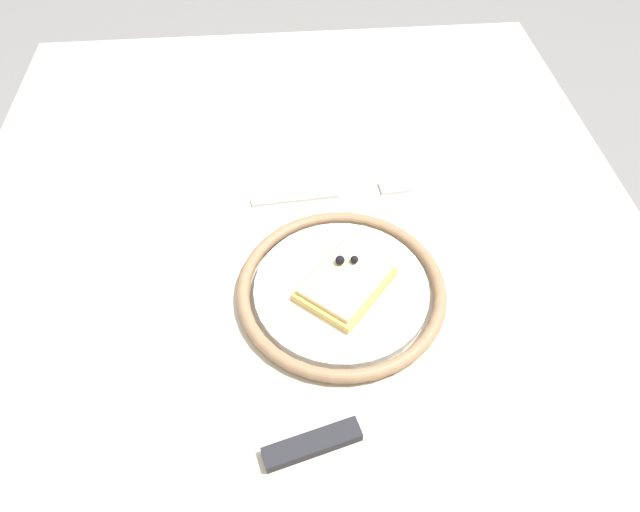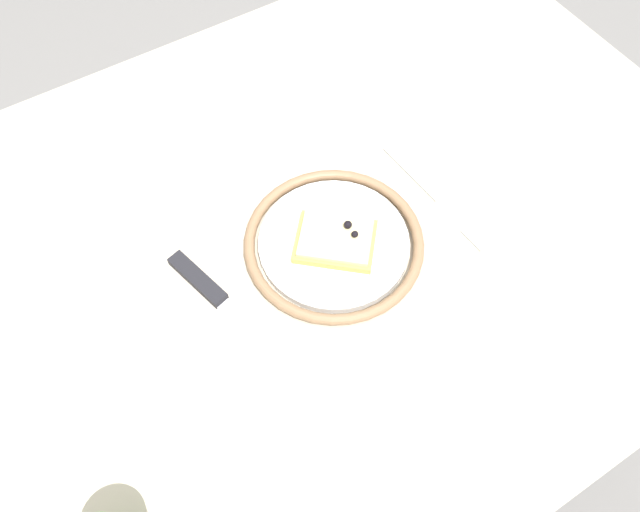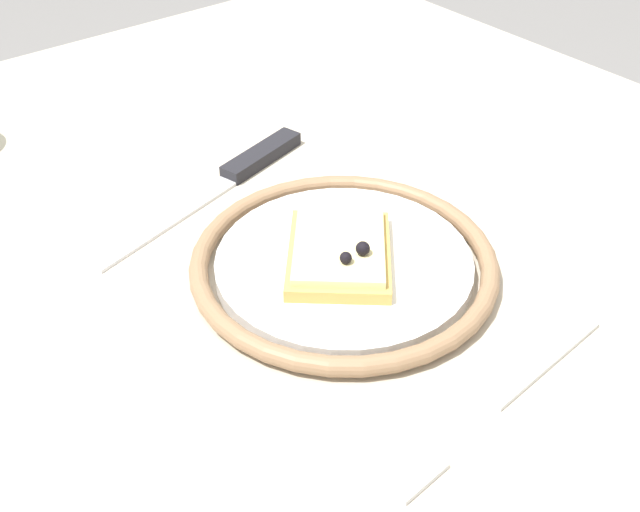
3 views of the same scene
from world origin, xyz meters
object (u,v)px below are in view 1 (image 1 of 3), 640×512
Objects in this scene: dining_table at (309,324)px; plate at (341,289)px; pizza_slice_near at (346,282)px; fork at (332,194)px; knife at (346,433)px.

dining_table is 4.85× the size of plate.
plate is 1.86× the size of pizza_slice_near.
fork is (-0.16, 0.01, -0.01)m from plate.
knife is at bearing -3.51° from fork.
knife is at bearing -4.71° from plate.
plate is at bearing 175.29° from knife.
fork reaches higher than dining_table.
pizza_slice_near reaches higher than plate.
plate is at bearing 60.39° from dining_table.
plate is (0.02, 0.03, 0.09)m from dining_table.
dining_table is 0.20m from knife.
knife is (0.16, -0.01, -0.00)m from plate.
pizza_slice_near is 0.16m from fork.
pizza_slice_near reaches higher than fork.
pizza_slice_near is 0.60× the size of fork.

